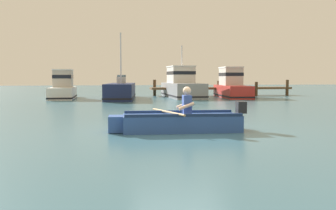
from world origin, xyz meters
TOP-DOWN VIEW (x-y plane):
  - ground_plane at (0.00, 0.00)m, footprint 120.00×120.00m
  - wooden_dock at (7.21, 18.05)m, footprint 11.31×1.64m
  - rowboat_with_person at (-0.06, -0.12)m, footprint 3.72×1.95m
  - moored_boat_white at (-4.74, 16.16)m, footprint 1.59×4.46m
  - moored_boat_navy at (-0.86, 14.99)m, footprint 2.52×6.74m
  - moored_boat_grey at (3.65, 16.55)m, footprint 2.10×6.53m
  - moored_boat_red at (7.18, 15.66)m, footprint 2.29×5.83m

SIDE VIEW (x-z plane):
  - ground_plane at x=0.00m, z-range 0.00..0.00m
  - rowboat_with_person at x=-0.06m, z-range -0.34..0.85m
  - moored_boat_navy at x=-0.86m, z-range -1.71..2.72m
  - wooden_dock at x=7.21m, z-range -0.04..1.23m
  - moored_boat_white at x=-4.74m, z-range -0.27..1.74m
  - moored_boat_red at x=7.18m, z-range -0.30..1.92m
  - moored_boat_grey at x=3.65m, z-range -1.03..2.74m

